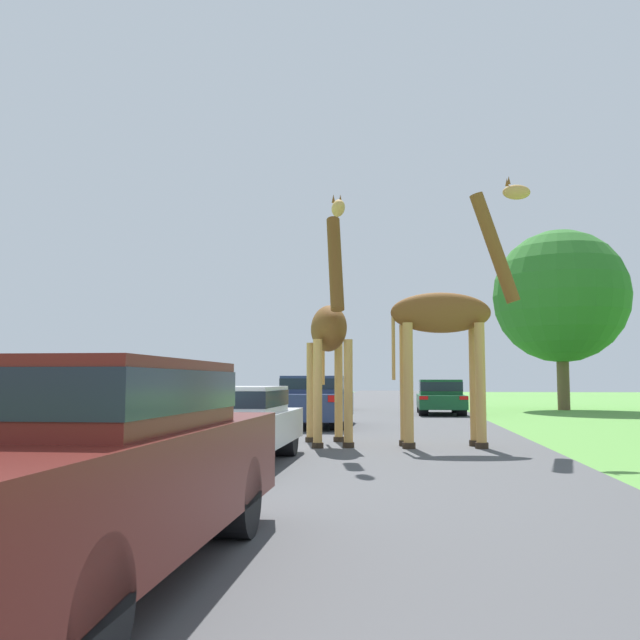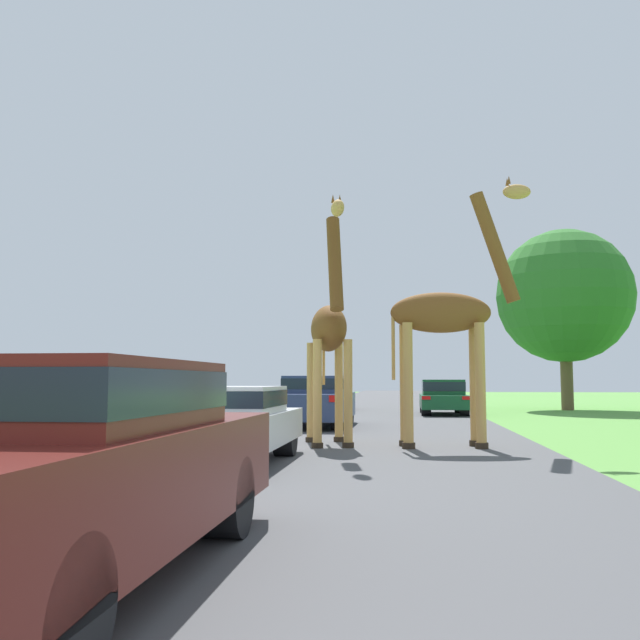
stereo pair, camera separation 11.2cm
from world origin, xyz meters
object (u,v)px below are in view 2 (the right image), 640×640
at_px(car_verge_right, 227,421).
at_px(tree_right_cluster, 564,296).
at_px(car_queue_right, 327,393).
at_px(car_far_ahead, 443,396).
at_px(giraffe_companion, 449,321).
at_px(giraffe_near_road, 329,333).
at_px(car_queue_left, 317,400).
at_px(car_lead_maroon, 55,463).

relative_size(car_verge_right, tree_right_cluster, 0.54).
height_order(car_queue_right, car_far_ahead, car_far_ahead).
xyz_separation_m(giraffe_companion, car_queue_right, (-4.36, 16.81, -1.73)).
relative_size(giraffe_companion, car_far_ahead, 1.30).
distance_m(giraffe_near_road, tree_right_cluster, 19.79).
bearing_deg(giraffe_companion, car_queue_left, -156.21).
bearing_deg(car_queue_right, car_far_ahead, -36.15).
bearing_deg(car_queue_left, car_verge_right, -91.58).
height_order(giraffe_near_road, giraffe_companion, giraffe_companion).
relative_size(car_lead_maroon, tree_right_cluster, 0.59).
bearing_deg(car_far_ahead, car_queue_left, -117.62).
xyz_separation_m(car_queue_right, tree_right_cluster, (10.60, 0.93, 4.34)).
height_order(giraffe_companion, car_queue_left, giraffe_companion).
bearing_deg(car_verge_right, car_lead_maroon, -85.16).
bearing_deg(car_verge_right, car_queue_right, 92.15).
xyz_separation_m(car_far_ahead, tree_right_cluster, (5.67, 4.53, 4.36)).
height_order(giraffe_companion, tree_right_cluster, tree_right_cluster).
height_order(car_queue_right, car_queue_left, car_queue_left).
bearing_deg(car_queue_right, car_lead_maroon, -87.21).
height_order(giraffe_companion, car_far_ahead, giraffe_companion).
bearing_deg(car_far_ahead, car_lead_maroon, -99.24).
xyz_separation_m(car_queue_right, car_far_ahead, (4.94, -3.61, -0.02)).
xyz_separation_m(giraffe_near_road, tree_right_cluster, (8.63, 17.59, 2.80)).
relative_size(car_lead_maroon, car_queue_right, 1.19).
relative_size(car_queue_right, car_verge_right, 0.91).
bearing_deg(car_queue_left, car_lead_maroon, -88.93).
distance_m(car_lead_maroon, tree_right_cluster, 28.95).
bearing_deg(tree_right_cluster, car_queue_left, -128.52).
relative_size(giraffe_near_road, car_verge_right, 1.11).
height_order(giraffe_near_road, car_queue_left, giraffe_near_road).
distance_m(car_queue_right, car_verge_right, 19.97).
xyz_separation_m(car_queue_left, tree_right_cluster, (9.61, 12.08, 4.31)).
distance_m(car_lead_maroon, car_far_ahead, 22.83).
bearing_deg(tree_right_cluster, car_queue_right, -175.01).
distance_m(car_lead_maroon, car_verge_right, 6.21).
bearing_deg(car_lead_maroon, giraffe_companion, 71.69).
bearing_deg(car_queue_left, tree_right_cluster, 51.48).
distance_m(giraffe_near_road, car_verge_right, 3.86).
height_order(car_queue_left, car_far_ahead, car_queue_left).
xyz_separation_m(giraffe_companion, car_queue_left, (-3.37, 5.66, -1.70)).
bearing_deg(giraffe_companion, car_far_ahead, 170.52).
bearing_deg(car_far_ahead, car_verge_right, -104.37).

